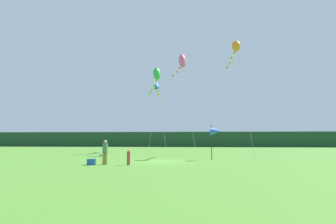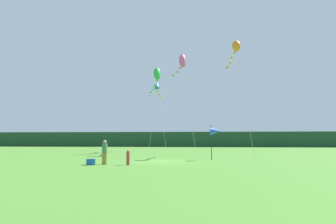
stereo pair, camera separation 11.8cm
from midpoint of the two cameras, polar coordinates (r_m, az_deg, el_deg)
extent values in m
plane|color=#4C842D|center=(23.45, -1.63, -9.58)|extent=(120.00, 120.00, 0.00)
cube|color=#1E4228|center=(68.26, 3.24, -5.33)|extent=(108.00, 2.76, 3.43)
cylinder|color=olive|center=(21.02, -12.56, -8.85)|extent=(0.17, 0.17, 0.81)
cylinder|color=olive|center=(20.97, -12.08, -8.87)|extent=(0.17, 0.17, 0.81)
cylinder|color=#3F724C|center=(20.96, -12.28, -6.88)|extent=(0.37, 0.37, 0.64)
sphere|color=tan|center=(20.95, -12.26, -5.69)|extent=(0.24, 0.24, 0.24)
cylinder|color=#B23338|center=(20.32, -8.02, -9.47)|extent=(0.11, 0.11, 0.51)
cylinder|color=#B23338|center=(20.29, -7.70, -9.48)|extent=(0.11, 0.11, 0.51)
cylinder|color=#B23338|center=(20.28, -7.84, -8.18)|extent=(0.23, 0.23, 0.40)
sphere|color=tan|center=(20.27, -7.83, -7.40)|extent=(0.15, 0.15, 0.15)
cube|color=#1959B2|center=(20.96, -14.85, -9.37)|extent=(0.49, 0.43, 0.40)
cylinder|color=black|center=(24.97, 8.33, -5.89)|extent=(0.06, 0.06, 2.94)
cone|color=blue|center=(25.00, 9.10, -3.72)|extent=(0.90, 0.70, 0.70)
cylinder|color=#B2B2B2|center=(28.66, 14.58, 2.70)|extent=(0.88, 3.77, 11.32)
ellipsoid|color=orange|center=(31.66, 13.02, 12.42)|extent=(1.08, 1.21, 1.28)
cylinder|color=orange|center=(31.74, 12.81, 11.35)|extent=(0.39, 0.64, 0.35)
cylinder|color=white|center=(32.19, 12.49, 10.81)|extent=(0.25, 0.63, 0.35)
cylinder|color=orange|center=(32.67, 12.22, 10.35)|extent=(0.33, 0.61, 0.27)
cylinder|color=white|center=(33.16, 11.97, 9.90)|extent=(0.24, 0.63, 0.36)
cylinder|color=orange|center=(33.65, 11.84, 9.39)|extent=(0.20, 0.61, 0.35)
cylinder|color=white|center=(34.15, 11.73, 8.97)|extent=(0.22, 0.59, 0.27)
cylinder|color=orange|center=(34.63, 11.45, 8.57)|extent=(0.41, 0.64, 0.34)
cylinder|color=#B2B2B2|center=(36.01, -1.40, 0.12)|extent=(1.69, 3.72, 10.32)
ellipsoid|color=green|center=(38.75, -2.27, 7.46)|extent=(1.30, 1.31, 1.87)
cylinder|color=green|center=(38.90, -2.30, 6.20)|extent=(0.33, 0.73, 0.37)
cylinder|color=white|center=(39.47, -2.48, 5.73)|extent=(0.51, 0.72, 0.41)
cylinder|color=green|center=(40.05, -2.71, 5.26)|extent=(0.39, 0.74, 0.40)
cylinder|color=white|center=(40.63, -2.91, 4.81)|extent=(0.49, 0.73, 0.40)
cylinder|color=green|center=(41.22, -3.13, 4.44)|extent=(0.41, 0.71, 0.31)
cylinder|color=white|center=(41.84, -3.25, 4.17)|extent=(0.36, 0.70, 0.27)
cylinder|color=green|center=(42.44, -3.45, 3.88)|extent=(0.52, 0.70, 0.34)
cylinder|color=white|center=(43.03, -3.70, 3.57)|extent=(0.43, 0.72, 0.33)
cylinder|color=green|center=(43.65, -3.80, 3.27)|extent=(0.34, 0.71, 0.32)
cylinder|color=#B2B2B2|center=(38.78, -3.09, -0.90)|extent=(0.42, 3.82, 9.46)
cone|color=blue|center=(41.25, -2.37, 5.46)|extent=(1.03, 1.36, 1.40)
cylinder|color=blue|center=(41.41, -2.34, 4.64)|extent=(0.23, 0.62, 0.38)
cylinder|color=yellow|center=(41.93, -2.24, 4.33)|extent=(0.23, 0.59, 0.28)
cylinder|color=blue|center=(42.45, -2.13, 4.09)|extent=(0.21, 0.59, 0.29)
cylinder|color=yellow|center=(42.96, -2.00, 3.79)|extent=(0.25, 0.63, 0.37)
cylinder|color=blue|center=(43.47, -1.90, 3.51)|extent=(0.23, 0.59, 0.27)
cylinder|color=yellow|center=(43.98, -1.78, 3.23)|extent=(0.28, 0.64, 0.38)
cylinder|color=blue|center=(44.49, -1.63, 2.96)|extent=(0.22, 0.58, 0.27)
cylinder|color=yellow|center=(45.02, -1.50, 2.75)|extent=(0.24, 0.60, 0.30)
cylinder|color=#B2B2B2|center=(33.26, 3.98, 1.33)|extent=(1.63, 3.11, 11.18)
ellipsoid|color=#E5598C|center=(35.87, 2.70, 9.93)|extent=(1.27, 1.34, 1.84)
cylinder|color=#E5598C|center=(35.94, 2.38, 8.66)|extent=(0.61, 0.66, 0.31)
cylinder|color=white|center=(36.49, 1.97, 8.29)|extent=(0.36, 0.71, 0.28)
cylinder|color=#E5598C|center=(37.09, 1.74, 7.92)|extent=(0.41, 0.72, 0.29)
cylinder|color=white|center=(37.66, 1.35, 7.54)|extent=(0.57, 0.69, 0.33)
cylinder|color=#E5598C|center=(38.21, 0.91, 7.17)|extent=(0.49, 0.71, 0.29)
cylinder|color=white|center=(38.77, 0.48, 6.84)|extent=(0.55, 0.69, 0.30)
camera|label=1|loc=(0.06, -90.11, 0.01)|focal=31.33mm
camera|label=2|loc=(0.06, 89.89, -0.01)|focal=31.33mm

